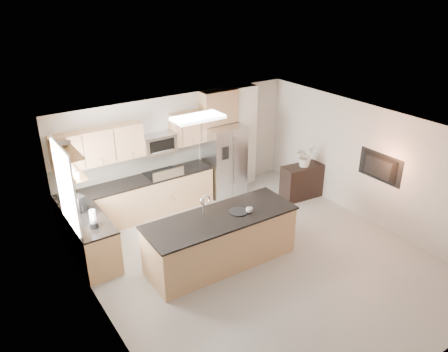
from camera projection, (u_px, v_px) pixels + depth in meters
floor at (261, 262)px, 8.46m from camera, size 6.50×6.50×0.00m
ceiling at (267, 135)px, 7.37m from camera, size 6.00×6.50×0.02m
wall_back at (178, 149)px, 10.37m from camera, size 6.00×0.02×2.60m
wall_front at (426, 305)px, 5.47m from camera, size 6.00×0.02×2.60m
wall_left at (104, 257)px, 6.40m from camera, size 0.02×6.50×2.60m
wall_right at (372, 166)px, 9.44m from camera, size 0.02×6.50×2.60m
back_counter at (139, 198)px, 9.85m from camera, size 3.55×0.66×1.44m
left_counter at (91, 240)px, 8.31m from camera, size 0.66×1.50×0.92m
range at (164, 191)px, 10.16m from camera, size 0.76×0.64×1.14m
upper_cabinets at (127, 141)px, 9.36m from camera, size 3.50×0.33×0.75m
microwave at (158, 143)px, 9.77m from camera, size 0.76×0.40×0.40m
refrigerator at (224, 160)px, 10.79m from camera, size 0.92×0.78×1.78m
partition_column at (244, 136)px, 11.18m from camera, size 0.60×0.30×2.60m
window at (66, 188)px, 7.66m from camera, size 0.04×1.15×1.65m
shelf_lower at (69, 169)px, 7.67m from camera, size 0.30×1.20×0.04m
shelf_upper at (66, 150)px, 7.52m from camera, size 0.30×1.20×0.04m
ceiling_fixture at (198, 118)px, 8.39m from camera, size 1.00×0.50×0.06m
island at (221, 239)px, 8.26m from camera, size 2.93×1.10×1.43m
credenza at (302, 181)px, 10.76m from camera, size 1.10×0.55×0.85m
cup at (249, 210)px, 8.17m from camera, size 0.15×0.15×0.10m
platter at (239, 212)px, 8.19m from camera, size 0.41×0.41×0.02m
blender at (93, 220)px, 7.80m from camera, size 0.15×0.15×0.35m
kettle at (94, 218)px, 7.92m from camera, size 0.22×0.22×0.27m
coffee_maker at (79, 204)px, 8.35m from camera, size 0.23×0.25×0.32m
bowl at (63, 144)px, 7.60m from camera, size 0.45×0.45×0.09m
flower_vase at (305, 151)px, 10.40m from camera, size 0.84×0.78×0.77m
television at (378, 168)px, 9.22m from camera, size 0.14×1.08×0.62m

